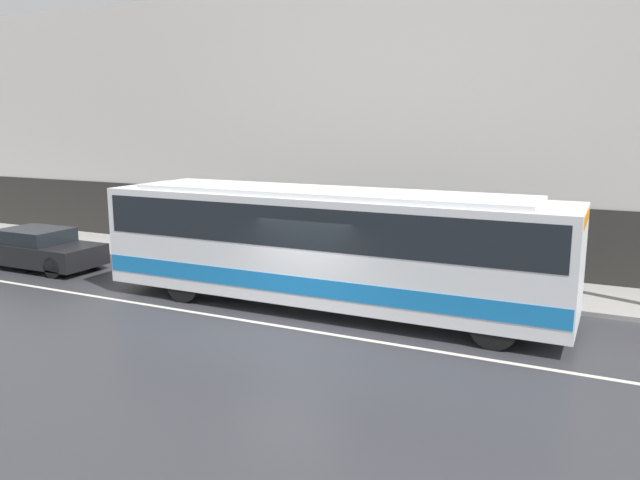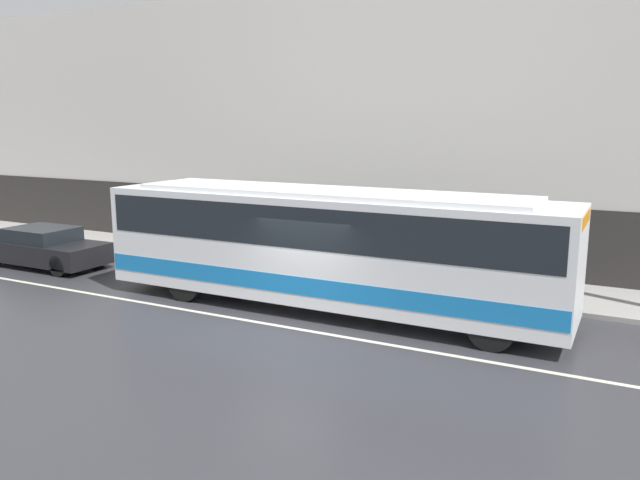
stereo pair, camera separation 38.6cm
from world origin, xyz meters
name	(u,v)px [view 2 (the right image)]	position (x,y,z in m)	size (l,w,h in m)	color
ground_plane	(292,328)	(0.00, 0.00, 0.00)	(60.00, 60.00, 0.00)	#333338
sidewalk	(379,275)	(0.00, 5.53, 0.07)	(60.00, 3.06, 0.13)	gray
building_facade	(401,132)	(0.00, 7.21, 4.49)	(60.00, 0.35, 9.32)	silver
lane_stripe	(292,328)	(0.00, 0.00, 0.00)	(54.00, 0.14, 0.01)	beige
transit_bus	(326,242)	(-0.02, 1.81, 1.76)	(12.24, 2.58, 3.12)	white
sedan_dark_behind	(45,248)	(-10.62, 1.81, 0.63)	(4.46, 1.84, 1.32)	black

